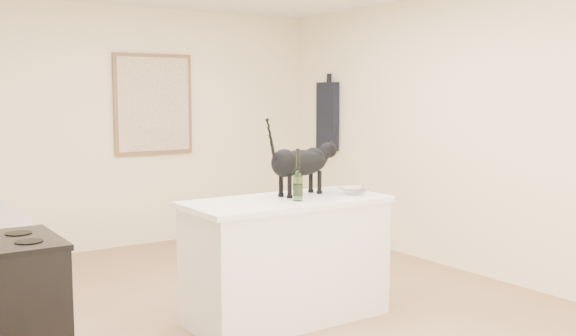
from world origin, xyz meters
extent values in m
plane|color=#A27756|center=(0.00, 0.00, 0.00)|extent=(5.50, 5.50, 0.00)
plane|color=#FAE6C2|center=(0.00, 2.75, 1.30)|extent=(4.50, 0.00, 4.50)
plane|color=#FAE6C2|center=(2.25, 0.00, 1.30)|extent=(0.00, 5.50, 5.50)
cube|color=white|center=(0.10, -0.20, 0.43)|extent=(1.44, 0.67, 0.86)
cube|color=white|center=(0.10, -0.20, 0.88)|extent=(1.50, 0.70, 0.04)
cube|color=brown|center=(0.30, 2.72, 1.55)|extent=(0.90, 0.03, 1.10)
cube|color=beige|center=(0.30, 2.70, 1.55)|extent=(0.82, 0.00, 1.02)
cube|color=black|center=(2.19, 2.05, 1.40)|extent=(0.08, 0.34, 0.80)
cylinder|color=#2C5923|center=(0.13, -0.31, 1.06)|extent=(0.08, 0.08, 0.33)
imported|color=silver|center=(0.66, -0.30, 0.93)|extent=(0.30, 0.30, 0.06)
camera|label=1|loc=(-2.56, -4.17, 1.66)|focal=41.34mm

